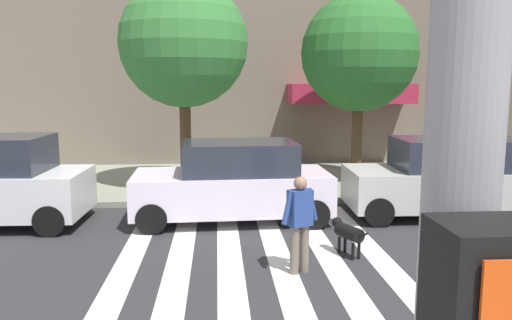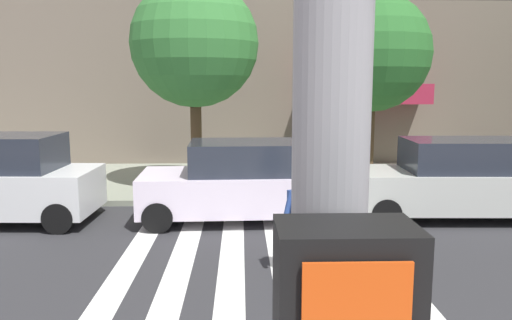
{
  "view_description": "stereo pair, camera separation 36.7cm",
  "coord_description": "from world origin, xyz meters",
  "px_view_note": "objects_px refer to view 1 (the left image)",
  "views": [
    {
      "loc": [
        -0.77,
        -1.55,
        3.17
      ],
      "look_at": [
        -0.16,
        6.42,
        1.93
      ],
      "focal_mm": 35.58,
      "sensor_mm": 36.0,
      "label": 1
    },
    {
      "loc": [
        -0.4,
        -1.57,
        3.17
      ],
      "look_at": [
        -0.16,
        6.42,
        1.93
      ],
      "focal_mm": 35.58,
      "sensor_mm": 36.0,
      "label": 2
    }
  ],
  "objects_px": {
    "street_tree_nearest": "(184,44)",
    "dog_on_leash": "(347,232)",
    "street_tree_middle": "(359,53)",
    "parked_car_behind_first": "(234,182)",
    "pedestrian_dog_walker": "(300,219)",
    "parked_car_third_in_line": "(453,178)"
  },
  "relations": [
    {
      "from": "street_tree_nearest",
      "to": "dog_on_leash",
      "type": "distance_m",
      "value": 7.54
    },
    {
      "from": "street_tree_nearest",
      "to": "street_tree_middle",
      "type": "bearing_deg",
      "value": 5.19
    },
    {
      "from": "street_tree_middle",
      "to": "street_tree_nearest",
      "type": "bearing_deg",
      "value": -174.81
    },
    {
      "from": "parked_car_behind_first",
      "to": "pedestrian_dog_walker",
      "type": "relative_size",
      "value": 2.74
    },
    {
      "from": "street_tree_middle",
      "to": "pedestrian_dog_walker",
      "type": "height_order",
      "value": "street_tree_middle"
    },
    {
      "from": "street_tree_nearest",
      "to": "pedestrian_dog_walker",
      "type": "bearing_deg",
      "value": -70.77
    },
    {
      "from": "parked_car_third_in_line",
      "to": "street_tree_nearest",
      "type": "relative_size",
      "value": 0.84
    },
    {
      "from": "street_tree_middle",
      "to": "parked_car_behind_first",
      "type": "bearing_deg",
      "value": -137.28
    },
    {
      "from": "parked_car_behind_first",
      "to": "parked_car_third_in_line",
      "type": "bearing_deg",
      "value": -0.04
    },
    {
      "from": "dog_on_leash",
      "to": "street_tree_nearest",
      "type": "bearing_deg",
      "value": 119.98
    },
    {
      "from": "parked_car_third_in_line",
      "to": "street_tree_nearest",
      "type": "bearing_deg",
      "value": 154.53
    },
    {
      "from": "parked_car_third_in_line",
      "to": "dog_on_leash",
      "type": "xyz_separation_m",
      "value": [
        -3.21,
        -2.58,
        -0.48
      ]
    },
    {
      "from": "parked_car_third_in_line",
      "to": "street_tree_middle",
      "type": "height_order",
      "value": "street_tree_middle"
    },
    {
      "from": "parked_car_behind_first",
      "to": "dog_on_leash",
      "type": "height_order",
      "value": "parked_car_behind_first"
    },
    {
      "from": "street_tree_nearest",
      "to": "street_tree_middle",
      "type": "relative_size",
      "value": 1.05
    },
    {
      "from": "pedestrian_dog_walker",
      "to": "dog_on_leash",
      "type": "xyz_separation_m",
      "value": [
        1.02,
        0.79,
        -0.48
      ]
    },
    {
      "from": "parked_car_third_in_line",
      "to": "dog_on_leash",
      "type": "bearing_deg",
      "value": -141.22
    },
    {
      "from": "street_tree_nearest",
      "to": "pedestrian_dog_walker",
      "type": "distance_m",
      "value": 7.58
    },
    {
      "from": "street_tree_nearest",
      "to": "street_tree_middle",
      "type": "distance_m",
      "value": 5.13
    },
    {
      "from": "parked_car_behind_first",
      "to": "street_tree_nearest",
      "type": "bearing_deg",
      "value": 112.41
    },
    {
      "from": "street_tree_nearest",
      "to": "dog_on_leash",
      "type": "height_order",
      "value": "street_tree_nearest"
    },
    {
      "from": "parked_car_behind_first",
      "to": "parked_car_third_in_line",
      "type": "height_order",
      "value": "parked_car_third_in_line"
    }
  ]
}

